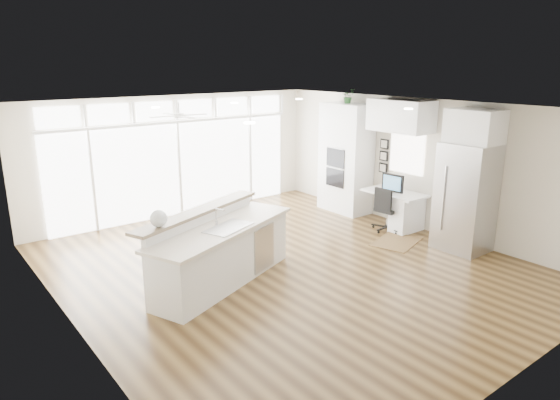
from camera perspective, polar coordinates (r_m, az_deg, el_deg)
floor at (r=8.67m, az=0.84°, el=-7.64°), size 7.00×8.00×0.02m
ceiling at (r=8.00m, az=0.91°, el=10.50°), size 7.00×8.00×0.02m
wall_back at (r=11.55m, az=-11.71°, el=4.98°), size 7.00×0.04×2.70m
wall_front at (r=5.84m, az=26.49°, el=-6.77°), size 7.00×0.04×2.70m
wall_left at (r=6.71m, az=-23.18°, el=-3.59°), size 0.04×8.00×2.70m
wall_right at (r=10.72m, az=15.65°, el=3.92°), size 0.04×8.00×2.70m
glass_wall at (r=11.55m, az=-11.49°, el=3.47°), size 5.80×0.06×2.08m
transom_row at (r=11.36m, az=-11.86°, el=10.05°), size 5.90×0.06×0.40m
desk_window at (r=10.83m, az=14.33°, el=5.21°), size 0.04×0.85×0.85m
ceiling_fan at (r=10.11m, az=-11.53°, el=9.99°), size 1.16×1.16×0.32m
recessed_lights at (r=8.16m, az=0.02°, el=10.46°), size 3.40×3.00×0.02m
oven_cabinet at (r=11.64m, az=7.52°, el=4.75°), size 0.64×1.20×2.50m
desk_nook at (r=10.84m, az=12.84°, el=-1.05°), size 0.72×1.30×0.76m
upper_cabinets at (r=10.50m, az=13.63°, el=9.35°), size 0.64×1.30×0.64m
refrigerator at (r=9.75m, az=20.45°, el=0.28°), size 0.76×0.90×2.00m
fridge_cabinet at (r=9.57m, az=21.38°, el=7.87°), size 0.64×0.90×0.60m
framed_photos at (r=11.24m, az=11.79°, el=4.95°), size 0.06×0.22×0.80m
kitchen_island at (r=7.92m, az=-6.51°, el=-5.54°), size 3.06×2.06×1.14m
rug at (r=10.03m, az=13.14°, el=-4.68°), size 1.16×0.98×0.01m
office_chair at (r=10.55m, az=12.28°, el=-1.02°), size 0.52×0.48×0.92m
fishbowl at (r=7.26m, az=-13.71°, el=-2.06°), size 0.33×0.33×0.25m
monitor at (r=10.63m, az=12.75°, el=1.93°), size 0.13×0.51×0.42m
keyboard at (r=10.55m, az=12.10°, el=0.72°), size 0.11×0.29×0.01m
potted_plant at (r=11.47m, az=7.76°, el=11.50°), size 0.29×0.32×0.25m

